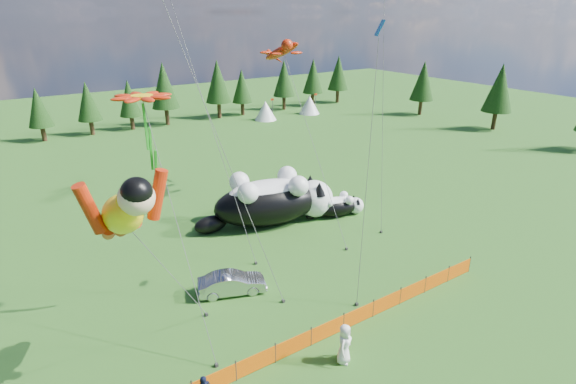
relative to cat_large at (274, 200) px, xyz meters
name	(u,v)px	position (x,y,z in m)	size (l,w,h in m)	color
ground	(293,307)	(-4.69, -9.60, -1.86)	(160.00, 160.00, 0.00)	#0C3509
safety_fence	(328,330)	(-4.69, -12.60, -1.36)	(22.06, 0.06, 1.10)	#262626
tree_line	(98,103)	(-4.69, 35.40, 2.14)	(90.00, 4.00, 8.00)	black
festival_tents	(195,120)	(6.31, 30.40, -0.46)	(50.00, 3.20, 2.80)	white
cat_large	(274,200)	(0.00, 0.00, 0.00)	(10.75, 5.51, 3.92)	black
cat_small	(338,205)	(4.87, -1.71, -1.03)	(4.76, 2.64, 1.75)	black
car	(232,283)	(-6.85, -6.59, -1.23)	(1.33, 3.82, 1.26)	#B5B6BB
spectator_e	(344,344)	(-5.05, -14.26, -0.87)	(0.97, 0.63, 1.98)	white
superhero_kite	(123,214)	(-12.87, -10.36, 6.04)	(6.74, 5.80, 10.77)	yellow
gecko_kite	(281,51)	(3.95, 5.00, 10.11)	(4.01, 14.56, 16.53)	#B42109
flower_kite	(143,101)	(-10.57, -6.45, 9.42)	(3.52, 6.77, 12.33)	#B42109
diamond_kite_c	(379,41)	(-0.27, -10.14, 11.75)	(1.97, 1.92, 14.98)	blue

